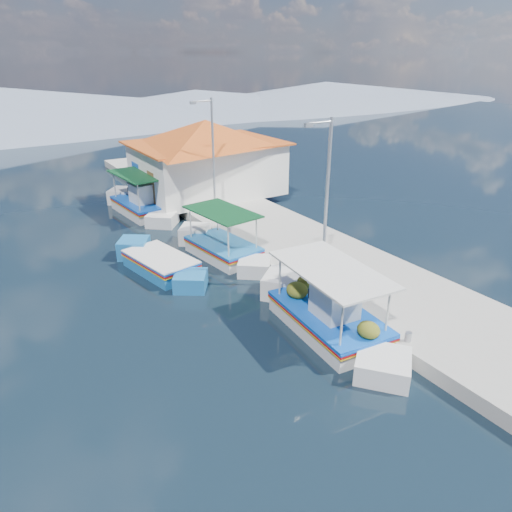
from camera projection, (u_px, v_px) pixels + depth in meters
ground at (249, 345)px, 14.90m from camera, size 160.00×160.00×0.00m
quay at (289, 242)px, 22.34m from camera, size 5.00×44.00×0.50m
bollards at (260, 248)px, 20.57m from camera, size 0.20×17.20×0.30m
main_caique at (327, 316)px, 15.59m from camera, size 2.64×7.61×2.51m
caique_green_canopy at (222, 249)px, 21.29m from camera, size 2.42×6.43×2.42m
caique_blue_hull at (161, 265)px, 19.87m from camera, size 2.53×5.96×1.08m
caique_far at (141, 205)px, 27.01m from camera, size 2.53×7.27×2.55m
harbor_building at (207, 156)px, 28.46m from camera, size 10.49×10.49×4.40m
lamp_post_near at (325, 192)px, 17.13m from camera, size 1.21×0.14×6.00m
lamp_post_far at (212, 152)px, 24.10m from camera, size 1.21×0.14×6.00m
mountain_ridge at (66, 107)px, 60.71m from camera, size 171.40×96.00×5.50m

